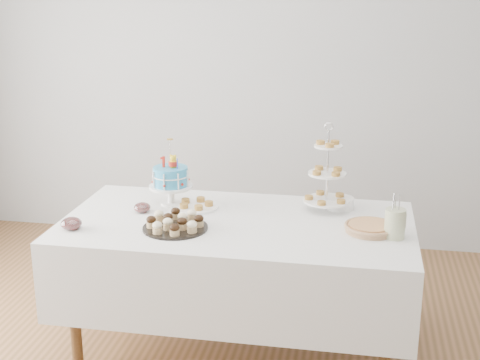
% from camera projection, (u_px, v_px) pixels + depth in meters
% --- Properties ---
extents(walls, '(5.04, 4.04, 2.70)m').
position_uv_depth(walls, '(225.00, 129.00, 3.21)').
color(walls, '#A8AAAD').
rests_on(walls, floor).
extents(table, '(1.92, 1.02, 0.77)m').
position_uv_depth(table, '(237.00, 259.00, 3.73)').
color(table, silver).
rests_on(table, floor).
extents(birthday_cake, '(0.26, 0.26, 0.39)m').
position_uv_depth(birthday_cake, '(171.00, 187.00, 3.90)').
color(birthday_cake, white).
rests_on(birthday_cake, table).
extents(cupcake_tray, '(0.35, 0.35, 0.08)m').
position_uv_depth(cupcake_tray, '(175.00, 222.00, 3.54)').
color(cupcake_tray, black).
rests_on(cupcake_tray, table).
extents(pie, '(0.28, 0.28, 0.04)m').
position_uv_depth(pie, '(370.00, 227.00, 3.50)').
color(pie, tan).
rests_on(pie, table).
extents(tiered_stand, '(0.26, 0.26, 0.51)m').
position_uv_depth(tiered_stand, '(327.00, 174.00, 3.78)').
color(tiered_stand, silver).
rests_on(tiered_stand, table).
extents(plate_stack, '(0.16, 0.16, 0.06)m').
position_uv_depth(plate_stack, '(340.00, 203.00, 3.86)').
color(plate_stack, white).
rests_on(plate_stack, table).
extents(pastry_plate, '(0.27, 0.27, 0.04)m').
position_uv_depth(pastry_plate, '(196.00, 205.00, 3.87)').
color(pastry_plate, white).
rests_on(pastry_plate, table).
extents(jam_bowl_a, '(0.11, 0.11, 0.07)m').
position_uv_depth(jam_bowl_a, '(71.00, 224.00, 3.54)').
color(jam_bowl_a, silver).
rests_on(jam_bowl_a, table).
extents(jam_bowl_b, '(0.10, 0.10, 0.06)m').
position_uv_depth(jam_bowl_b, '(142.00, 208.00, 3.80)').
color(jam_bowl_b, silver).
rests_on(jam_bowl_b, table).
extents(utensil_pitcher, '(0.11, 0.11, 0.24)m').
position_uv_depth(utensil_pitcher, '(395.00, 222.00, 3.40)').
color(utensil_pitcher, '#EEE9CD').
rests_on(utensil_pitcher, table).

